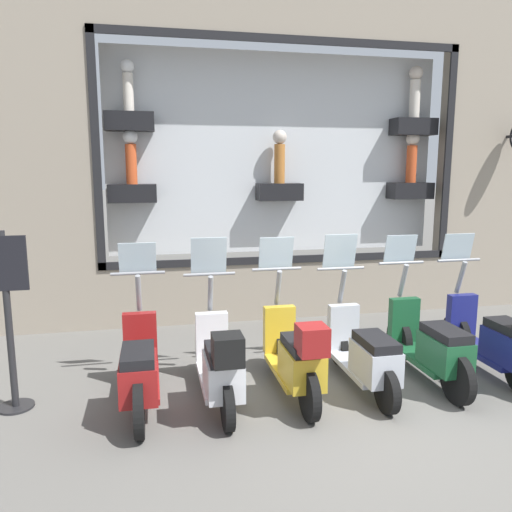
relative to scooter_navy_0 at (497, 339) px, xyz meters
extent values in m
plane|color=#66635E|center=(-0.55, 1.81, -0.49)|extent=(120.00, 120.00, 0.00)
cube|color=gray|center=(3.05, 1.81, -0.02)|extent=(0.40, 5.80, 0.94)
cube|color=black|center=(2.84, 1.81, 3.90)|extent=(0.04, 5.80, 0.12)
cube|color=black|center=(2.84, 1.81, 0.51)|extent=(0.04, 5.80, 0.12)
cube|color=black|center=(2.84, -1.03, 2.21)|extent=(0.04, 0.12, 3.51)
cube|color=black|center=(2.84, 4.65, 2.21)|extent=(0.04, 0.12, 3.51)
cube|color=silver|center=(3.40, 1.81, 2.21)|extent=(0.04, 5.56, 3.27)
cube|color=black|center=(3.18, -0.55, 2.68)|extent=(0.36, 0.74, 0.28)
cylinder|color=silver|center=(3.18, -0.55, 3.13)|extent=(0.18, 0.18, 0.63)
sphere|color=beige|center=(3.18, -0.55, 3.56)|extent=(0.23, 0.23, 0.23)
cube|color=black|center=(3.18, 4.18, 2.68)|extent=(0.36, 0.74, 0.28)
cylinder|color=silver|center=(3.18, 4.18, 3.10)|extent=(0.16, 0.16, 0.56)
sphere|color=white|center=(3.18, 4.18, 3.48)|extent=(0.20, 0.20, 0.20)
cube|color=black|center=(3.18, -0.55, 1.59)|extent=(0.36, 0.74, 0.28)
cylinder|color=#CC4C23|center=(3.18, -0.55, 2.05)|extent=(0.18, 0.18, 0.63)
sphere|color=beige|center=(3.18, -0.55, 2.48)|extent=(0.23, 0.23, 0.23)
cube|color=black|center=(3.18, 1.81, 1.59)|extent=(0.36, 0.74, 0.28)
cylinder|color=#B26B2D|center=(3.18, 1.81, 2.05)|extent=(0.18, 0.18, 0.63)
sphere|color=beige|center=(3.18, 1.81, 2.48)|extent=(0.23, 0.23, 0.23)
cube|color=black|center=(3.18, 4.18, 1.59)|extent=(0.36, 0.74, 0.28)
cylinder|color=#CC4C23|center=(3.18, 4.18, 2.04)|extent=(0.17, 0.17, 0.61)
sphere|color=white|center=(3.18, 4.18, 2.45)|extent=(0.22, 0.22, 0.22)
cylinder|color=black|center=(0.78, 0.00, -0.21)|extent=(0.55, 0.09, 0.55)
cube|color=navy|center=(0.15, 0.00, -0.23)|extent=(1.02, 0.38, 0.06)
cube|color=navy|center=(-0.22, 0.00, -0.02)|extent=(0.61, 0.35, 0.36)
cube|color=black|center=(-0.22, 0.00, 0.21)|extent=(0.58, 0.31, 0.10)
cube|color=navy|center=(0.69, 0.00, 0.08)|extent=(0.12, 0.37, 0.56)
cylinder|color=gray|center=(0.76, 0.00, 0.58)|extent=(0.20, 0.06, 0.45)
cylinder|color=gray|center=(0.83, 0.00, 0.79)|extent=(0.04, 0.61, 0.04)
cube|color=silver|center=(0.87, 0.00, 0.97)|extent=(0.09, 0.42, 0.35)
cylinder|color=black|center=(0.78, 0.81, -0.22)|extent=(0.54, 0.09, 0.54)
cylinder|color=black|center=(-0.48, 0.81, -0.22)|extent=(0.54, 0.09, 0.54)
cube|color=#19512D|center=(0.15, 0.81, -0.23)|extent=(1.02, 0.38, 0.06)
cube|color=#19512D|center=(-0.22, 0.81, -0.02)|extent=(0.61, 0.35, 0.36)
cube|color=black|center=(-0.22, 0.81, 0.21)|extent=(0.58, 0.31, 0.10)
cube|color=#19512D|center=(0.69, 0.81, 0.08)|extent=(0.12, 0.37, 0.56)
cylinder|color=gray|center=(0.76, 0.81, 0.57)|extent=(0.20, 0.06, 0.45)
cylinder|color=gray|center=(0.83, 0.81, 0.79)|extent=(0.04, 0.60, 0.04)
cube|color=silver|center=(0.87, 0.81, 0.97)|extent=(0.09, 0.42, 0.35)
cylinder|color=black|center=(0.82, 1.63, -0.26)|extent=(0.46, 0.09, 0.46)
cylinder|color=black|center=(-0.52, 1.63, -0.26)|extent=(0.46, 0.09, 0.46)
cube|color=#B7BCC6|center=(0.15, 1.63, -0.27)|extent=(1.02, 0.39, 0.06)
cube|color=#B7BCC6|center=(-0.22, 1.63, -0.06)|extent=(0.61, 0.35, 0.36)
cube|color=black|center=(-0.22, 1.63, 0.17)|extent=(0.58, 0.31, 0.10)
cube|color=#B7BCC6|center=(0.69, 1.63, 0.04)|extent=(0.12, 0.37, 0.56)
cylinder|color=gray|center=(0.76, 1.63, 0.53)|extent=(0.20, 0.06, 0.45)
cylinder|color=gray|center=(0.83, 1.63, 0.75)|extent=(0.04, 0.61, 0.04)
cube|color=silver|center=(0.87, 1.63, 0.96)|extent=(0.10, 0.42, 0.42)
cylinder|color=black|center=(0.80, 2.44, -0.23)|extent=(0.51, 0.09, 0.51)
cylinder|color=black|center=(-0.49, 2.44, -0.23)|extent=(0.51, 0.09, 0.51)
cube|color=gold|center=(0.15, 2.44, -0.24)|extent=(1.02, 0.39, 0.06)
cube|color=gold|center=(-0.22, 2.44, -0.03)|extent=(0.61, 0.35, 0.36)
cube|color=black|center=(-0.22, 2.44, 0.20)|extent=(0.58, 0.31, 0.10)
cube|color=gold|center=(0.69, 2.44, 0.07)|extent=(0.12, 0.37, 0.56)
cylinder|color=gray|center=(0.76, 2.44, 0.56)|extent=(0.20, 0.06, 0.45)
cylinder|color=gray|center=(0.83, 2.44, 0.78)|extent=(0.04, 0.60, 0.04)
cube|color=silver|center=(0.87, 2.44, 0.97)|extent=(0.10, 0.42, 0.38)
cube|color=maroon|center=(-0.55, 2.44, 0.36)|extent=(0.28, 0.28, 0.28)
cylinder|color=black|center=(0.82, 3.26, -0.26)|extent=(0.45, 0.09, 0.45)
cylinder|color=black|center=(-0.52, 3.26, -0.26)|extent=(0.45, 0.09, 0.45)
cube|color=silver|center=(0.15, 3.26, -0.27)|extent=(1.02, 0.38, 0.06)
cube|color=silver|center=(-0.22, 3.26, -0.06)|extent=(0.61, 0.35, 0.36)
cube|color=black|center=(-0.22, 3.26, 0.17)|extent=(0.58, 0.31, 0.10)
cube|color=silver|center=(0.69, 3.26, 0.04)|extent=(0.12, 0.37, 0.56)
cylinder|color=gray|center=(0.76, 3.26, 0.53)|extent=(0.20, 0.06, 0.45)
cylinder|color=gray|center=(0.83, 3.26, 0.75)|extent=(0.04, 0.60, 0.04)
cube|color=silver|center=(0.87, 3.26, 0.96)|extent=(0.11, 0.42, 0.43)
cube|color=black|center=(-0.56, 3.26, 0.33)|extent=(0.28, 0.28, 0.28)
cylinder|color=black|center=(0.78, 4.07, -0.21)|extent=(0.55, 0.09, 0.55)
cylinder|color=black|center=(-0.48, 4.07, -0.21)|extent=(0.55, 0.09, 0.55)
cube|color=maroon|center=(0.15, 4.07, -0.23)|extent=(1.02, 0.38, 0.06)
cube|color=maroon|center=(-0.22, 4.07, -0.02)|extent=(0.61, 0.35, 0.36)
cube|color=black|center=(-0.22, 4.07, 0.21)|extent=(0.58, 0.31, 0.10)
cube|color=maroon|center=(0.69, 4.07, 0.08)|extent=(0.12, 0.37, 0.56)
cylinder|color=gray|center=(0.76, 4.07, 0.58)|extent=(0.20, 0.06, 0.45)
cylinder|color=gray|center=(0.83, 4.07, 0.79)|extent=(0.04, 0.61, 0.04)
cube|color=silver|center=(0.87, 4.07, 0.97)|extent=(0.09, 0.42, 0.35)
cylinder|color=#232326|center=(0.37, 5.34, -0.47)|extent=(0.36, 0.36, 0.02)
cylinder|color=#232326|center=(0.37, 5.34, 0.44)|extent=(0.07, 0.07, 1.85)
cube|color=black|center=(0.35, 5.34, 1.04)|extent=(0.03, 0.45, 0.55)
camera|label=1|loc=(-4.87, 3.90, 1.95)|focal=35.00mm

